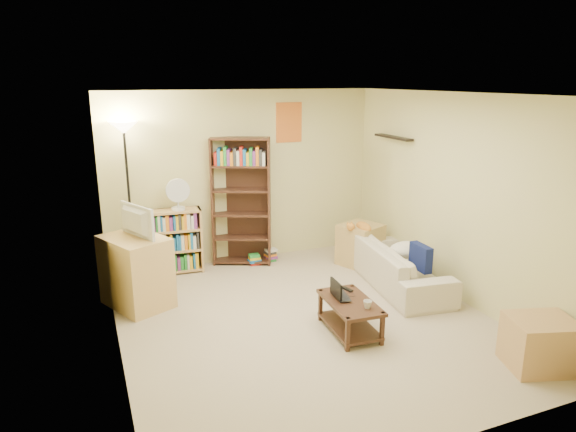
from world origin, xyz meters
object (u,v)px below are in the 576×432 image
Objects in this scene: tabby_cat at (361,227)px; laptop at (346,296)px; coffee_table at (350,313)px; short_bookshelf at (176,241)px; mug at (368,304)px; desk_fan at (178,194)px; television at (132,222)px; floor_lamp at (126,155)px; tv_stand at (136,272)px; tall_bookshelf at (241,199)px; end_cabinet at (540,343)px; side_table at (360,245)px; sofa at (398,266)px.

tabby_cat reaches higher than laptop.
short_bookshelf reaches higher than coffee_table.
desk_fan reaches higher than mug.
floor_lamp reaches higher than television.
short_bookshelf is at bearing 29.97° from tv_stand.
desk_fan is at bearing -153.73° from tall_bookshelf.
tall_bookshelf reaches higher than laptop.
tv_stand is at bearing -93.90° from floor_lamp.
floor_lamp is at bearing 131.07° from end_cabinet.
tabby_cat is 0.71× the size of side_table.
laptop is 2.50m from tall_bookshelf.
television is (-0.00, 0.00, 0.62)m from tv_stand.
short_bookshelf is (-0.96, 0.00, -0.53)m from tall_bookshelf.
end_cabinet is at bearing -65.39° from tv_stand.
mug is 0.27× the size of desk_fan.
tall_bookshelf is at bearing 4.67° from short_bookshelf.
sofa is at bearing -126.43° from television.
television is (-2.10, 1.80, 0.64)m from mug.
laptop is 0.39× the size of short_bookshelf.
short_bookshelf is at bearing 161.22° from tabby_cat.
sofa is 1.04× the size of tall_bookshelf.
end_cabinet is at bearing -48.93° from floor_lamp.
tall_bookshelf is at bearing -85.15° from television.
television is (-2.03, 1.57, 0.82)m from coffee_table.
desk_fan is (-0.91, -0.04, 0.16)m from tall_bookshelf.
desk_fan reaches higher than sofa.
laptop is 0.19× the size of tall_bookshelf.
laptop is 1.92m from end_cabinet.
sofa is at bearing 44.76° from mug.
television is at bearing -176.13° from side_table.
laptop is at bearing 92.60° from coffee_table.
end_cabinet is (3.35, -2.86, -0.18)m from tv_stand.
desk_fan reaches higher than laptop.
television is 4.47m from end_cabinet.
coffee_table is at bearing -61.34° from desk_fan.
floor_lamp reaches higher than side_table.
side_table is 3.08m from end_cabinet.
side_table is at bearing 60.86° from coffee_table.
floor_lamp is (-1.54, 0.00, 0.71)m from tall_bookshelf.
tv_stand reaches higher than coffee_table.
floor_lamp is (0.06, 0.92, 0.65)m from television.
sofa is 3.30× the size of end_cabinet.
side_table is (3.18, 0.21, -0.13)m from tv_stand.
tabby_cat is 1.76m from tall_bookshelf.
tv_stand is at bearing 139.51° from mug.
floor_lamp is 3.49m from side_table.
coffee_table is at bearing -51.67° from floor_lamp.
sofa is 0.83m from tabby_cat.
television is 0.30× the size of floor_lamp.
end_cabinet is (0.10, -2.20, -0.03)m from sofa.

